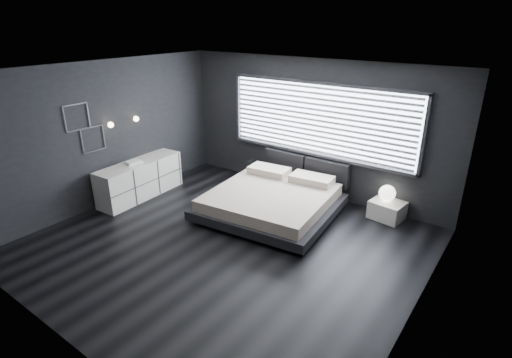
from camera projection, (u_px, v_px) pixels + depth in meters
The scene contains 12 objects.
room at pixel (224, 166), 6.14m from camera, with size 6.04×6.00×2.80m.
window at pixel (318, 120), 7.97m from camera, with size 4.14×0.09×1.52m.
headboard at pixel (305, 168), 8.44m from camera, with size 1.96×0.16×0.52m.
sconce_near at pixel (111, 125), 7.67m from camera, with size 0.18×0.11×0.11m.
sconce_far at pixel (136, 119), 8.12m from camera, with size 0.18×0.11×0.11m.
wall_art_upper at pixel (77, 117), 7.18m from camera, with size 0.01×0.48×0.48m.
wall_art_lower at pixel (93, 139), 7.55m from camera, with size 0.01×0.48×0.48m.
bed at pixel (272, 200), 7.60m from camera, with size 2.58×2.48×0.61m.
nightstand at pixel (387, 210), 7.47m from camera, with size 0.59×0.49×0.34m, color white.
orb_lamp at pixel (387, 193), 7.40m from camera, with size 0.30×0.30×0.30m, color white.
dresser at pixel (140, 179), 8.33m from camera, with size 0.65×1.94×0.77m.
book_stack at pixel (134, 162), 8.07m from camera, with size 0.31×0.36×0.07m.
Camera 1 is at (3.80, -4.36, 3.53)m, focal length 28.00 mm.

